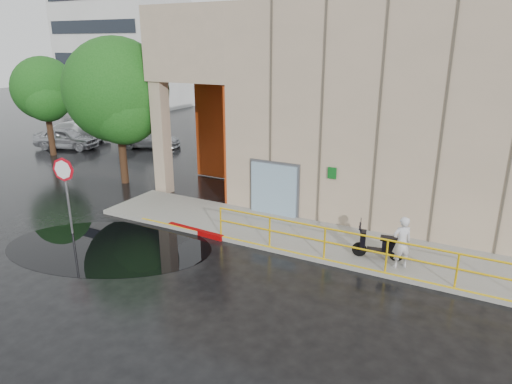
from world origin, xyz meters
TOP-DOWN VIEW (x-y plane):
  - ground at (0.00, 0.00)m, footprint 120.00×120.00m
  - sidewalk at (4.00, 4.50)m, footprint 20.00×3.00m
  - building at (5.10, 10.98)m, footprint 20.00×10.17m
  - guardrail at (4.25, 3.15)m, footprint 9.56×0.06m
  - distant_building at (-28.00, 27.98)m, footprint 12.00×8.08m
  - person at (5.51, 3.63)m, footprint 0.70×0.67m
  - scooter at (4.80, 3.91)m, footprint 1.60×0.77m
  - stop_sign at (-5.50, 1.00)m, footprint 0.84×0.19m
  - red_curb at (-1.56, 3.10)m, footprint 2.41×0.33m
  - puddle at (-3.50, 0.81)m, footprint 8.09×6.36m
  - car_a at (-17.00, 10.59)m, footprint 4.37×2.78m
  - car_b at (-18.27, 12.84)m, footprint 4.18×1.81m
  - car_c at (-12.52, 13.42)m, footprint 4.33×3.29m
  - tree_near at (-8.14, 6.59)m, footprint 4.83×4.83m
  - tree_far at (-16.17, 8.88)m, footprint 3.74×3.69m

SIDE VIEW (x-z plane):
  - ground at x=0.00m, z-range 0.00..0.00m
  - puddle at x=-3.50m, z-range 0.00..0.01m
  - sidewalk at x=4.00m, z-range 0.00..0.15m
  - red_curb at x=-1.56m, z-range 0.00..0.18m
  - car_c at x=-12.52m, z-range 0.00..1.17m
  - car_b at x=-18.27m, z-range 0.00..1.34m
  - guardrail at x=4.25m, z-range 0.16..1.19m
  - car_a at x=-17.00m, z-range 0.00..1.38m
  - scooter at x=4.80m, z-range 0.24..1.45m
  - person at x=5.51m, z-range 0.15..1.76m
  - stop_sign at x=-5.50m, z-range 0.62..3.44m
  - tree_far at x=-16.17m, z-range 0.92..6.77m
  - building at x=5.10m, z-range 0.21..8.21m
  - tree_near at x=-8.14m, z-range 0.83..7.71m
  - distant_building at x=-28.00m, z-range 0.00..15.00m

